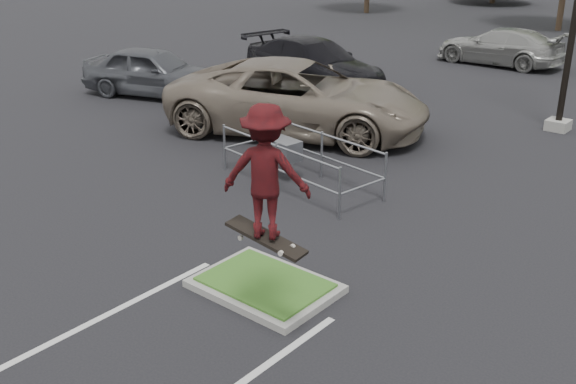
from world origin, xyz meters
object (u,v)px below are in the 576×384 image
Objects in this scene: car_l_black at (312,64)px; car_far_silver at (500,46)px; cart_corral at (287,150)px; car_l_tan at (294,98)px; skateboarder at (265,172)px; car_l_grey at (152,72)px.

car_l_black is 1.16× the size of car_far_silver.
cart_corral is at bearing 7.28° from car_far_silver.
car_l_tan reaches higher than car_far_silver.
car_far_silver is at bearing 105.47° from cart_corral.
skateboarder is 0.39× the size of car_far_silver.
car_l_tan is at bearing -136.46° from car_l_black.
car_l_grey is (-3.50, -4.26, -0.04)m from car_l_black.
skateboarder is 15.46m from car_l_black.
car_l_black is (-2.86, 4.50, -0.14)m from car_l_tan.
cart_corral is at bearing -134.66° from car_l_black.
cart_corral is 0.57× the size of car_l_tan.
car_l_grey is (-8.56, 3.17, 0.12)m from cart_corral.
car_l_black is at bearing -81.73° from skateboarder.
car_l_black is at bearing 133.39° from cart_corral.
car_l_tan is 1.49× the size of car_l_grey.
skateboarder reaches higher than car_l_grey.
skateboarder is 10.16m from car_l_tan.
car_l_tan is 1.41× the size of car_far_silver.
car_l_grey is 0.94× the size of car_far_silver.
car_l_grey is at bearing 151.64° from car_l_black.
cart_corral is 3.68m from car_l_tan.
car_far_silver is at bearing -10.85° from car_l_black.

